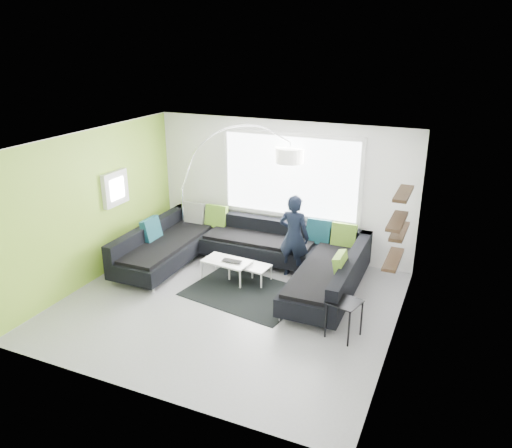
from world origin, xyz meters
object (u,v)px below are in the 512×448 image
(sectional_sofa, at_px, (242,258))
(laptop, at_px, (231,262))
(arc_lamp, at_px, (182,190))
(side_table, at_px, (344,319))
(person, at_px, (294,236))
(coffee_table, at_px, (238,270))

(sectional_sofa, relative_size, laptop, 11.60)
(sectional_sofa, bearing_deg, arc_lamp, 157.29)
(sectional_sofa, bearing_deg, side_table, -28.51)
(person, bearing_deg, arc_lamp, -2.70)
(coffee_table, relative_size, laptop, 3.04)
(sectional_sofa, xyz_separation_m, side_table, (2.26, -1.20, -0.11))
(side_table, bearing_deg, sectional_sofa, 152.05)
(sectional_sofa, relative_size, arc_lamp, 1.60)
(sectional_sofa, height_order, side_table, sectional_sofa)
(arc_lamp, bearing_deg, side_table, -40.44)
(sectional_sofa, bearing_deg, coffee_table, -109.88)
(laptop, bearing_deg, person, 34.79)
(sectional_sofa, distance_m, side_table, 2.56)
(side_table, xyz_separation_m, laptop, (-2.39, 0.97, 0.09))
(arc_lamp, xyz_separation_m, side_table, (3.96, -1.89, -1.06))
(laptop, bearing_deg, side_table, -22.27)
(side_table, bearing_deg, laptop, 157.95)
(coffee_table, distance_m, person, 1.23)
(side_table, bearing_deg, arc_lamp, 154.48)
(coffee_table, relative_size, person, 0.70)
(arc_lamp, xyz_separation_m, person, (2.55, -0.23, -0.55))
(side_table, bearing_deg, coffee_table, 154.53)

